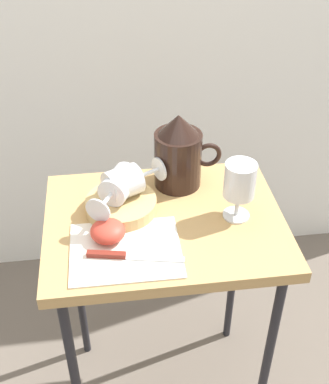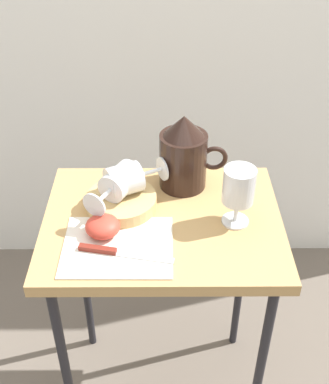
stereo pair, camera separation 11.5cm
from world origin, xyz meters
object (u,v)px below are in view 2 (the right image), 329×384
object	(u,v)px
pitcher	(186,158)
wine_glass_tipped_near	(121,182)
table	(164,243)
wine_glass_upright	(241,189)
wine_glass_tipped_far	(128,179)
apple_half_left	(105,226)
knife	(114,252)
basket_tray	(123,202)

from	to	relation	value
pitcher	wine_glass_tipped_near	world-z (taller)	pitcher
table	wine_glass_upright	bearing A→B (deg)	-3.64
pitcher	wine_glass_tipped_far	distance (m)	0.16
wine_glass_tipped_near	apple_half_left	distance (m)	0.12
wine_glass_tipped_near	wine_glass_tipped_far	size ratio (longest dim) A/B	1.04
apple_half_left	wine_glass_tipped_near	bearing A→B (deg)	73.49
table	wine_glass_tipped_near	bearing A→B (deg)	152.65
wine_glass_tipped_near	apple_half_left	world-z (taller)	wine_glass_tipped_near
wine_glass_upright	knife	size ratio (longest dim) A/B	0.70
basket_tray	wine_glass_tipped_near	size ratio (longest dim) A/B	1.03
basket_tray	table	bearing A→B (deg)	-23.45
wine_glass_upright	basket_tray	bearing A→B (deg)	168.72
wine_glass_upright	wine_glass_tipped_near	size ratio (longest dim) A/B	0.89
table	basket_tray	xyz separation A→B (m)	(-0.10, 0.04, 0.09)
wine_glass_upright	wine_glass_tipped_near	bearing A→B (deg)	166.86
wine_glass_upright	apple_half_left	size ratio (longest dim) A/B	1.87
basket_tray	wine_glass_tipped_far	distance (m)	0.06
wine_glass_tipped_far	knife	bearing A→B (deg)	-97.26
basket_tray	apple_half_left	xyz separation A→B (m)	(-0.04, -0.10, 0.01)
pitcher	wine_glass_tipped_far	world-z (taller)	pitcher
table	knife	bearing A→B (deg)	-132.52
knife	wine_glass_upright	bearing A→B (deg)	21.26
wine_glass_tipped_far	apple_half_left	world-z (taller)	wine_glass_tipped_far
wine_glass_tipped_near	wine_glass_tipped_far	world-z (taller)	wine_glass_tipped_far
pitcher	apple_half_left	world-z (taller)	pitcher
table	pitcher	world-z (taller)	pitcher
apple_half_left	knife	size ratio (longest dim) A/B	0.38
knife	table	bearing A→B (deg)	47.48
wine_glass_upright	apple_half_left	distance (m)	0.32
basket_tray	apple_half_left	distance (m)	0.11
table	apple_half_left	xyz separation A→B (m)	(-0.14, -0.06, 0.10)
basket_tray	knife	size ratio (longest dim) A/B	0.81
table	knife	world-z (taller)	knife
wine_glass_upright	wine_glass_tipped_far	size ratio (longest dim) A/B	0.93
wine_glass_tipped_near	wine_glass_tipped_far	distance (m)	0.02
wine_glass_tipped_near	wine_glass_upright	bearing A→B (deg)	-13.14
table	wine_glass_tipped_far	distance (m)	0.18
table	wine_glass_tipped_near	size ratio (longest dim) A/B	4.24
table	basket_tray	bearing A→B (deg)	156.55
wine_glass_tipped_near	knife	xyz separation A→B (m)	(-0.01, -0.17, -0.06)
wine_glass_upright	pitcher	bearing A→B (deg)	127.93
wine_glass_tipped_near	knife	bearing A→B (deg)	-92.67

